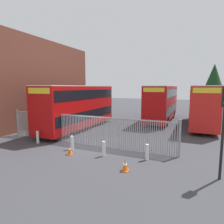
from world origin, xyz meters
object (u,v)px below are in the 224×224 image
at_px(bollard_near_left, 38,137).
at_px(traffic_cone_near_kerb, 125,165).
at_px(traffic_cone_by_gate, 70,150).
at_px(bollard_far_right, 147,152).
at_px(double_decker_bus_near_gate, 79,105).
at_px(traffic_cone_mid_forecourt, 125,166).
at_px(double_decker_bus_behind_fence_left, 162,102).
at_px(traffic_light_kerbside, 224,116).
at_px(bollard_center_front, 72,143).
at_px(double_decker_bus_behind_fence_right, 204,104).
at_px(bollard_near_right, 104,149).

distance_m(bollard_near_left, traffic_cone_near_kerb, 7.98).
bearing_deg(traffic_cone_by_gate, traffic_cone_near_kerb, -11.36).
bearing_deg(bollard_near_left, bollard_far_right, -0.15).
height_order(double_decker_bus_near_gate, bollard_near_left, double_decker_bus_near_gate).
bearing_deg(traffic_cone_near_kerb, traffic_cone_mid_forecourt, -66.82).
xyz_separation_m(double_decker_bus_behind_fence_left, traffic_cone_near_kerb, (0.77, -15.90, -2.13)).
relative_size(bollard_near_left, traffic_light_kerbside, 0.22).
bearing_deg(bollard_center_front, double_decker_bus_behind_fence_right, 55.95).
distance_m(bollard_center_front, traffic_cone_by_gate, 1.01).
xyz_separation_m(double_decker_bus_behind_fence_left, traffic_cone_by_gate, (-3.27, -15.08, -2.13)).
distance_m(double_decker_bus_behind_fence_right, traffic_cone_near_kerb, 14.85).
height_order(double_decker_bus_behind_fence_right, traffic_light_kerbside, double_decker_bus_behind_fence_right).
bearing_deg(traffic_cone_mid_forecourt, traffic_cone_by_gate, 167.58).
bearing_deg(bollard_far_right, traffic_light_kerbside, -15.25).
distance_m(double_decker_bus_behind_fence_left, bollard_near_right, 14.67).
height_order(bollard_near_left, traffic_light_kerbside, traffic_light_kerbside).
distance_m(traffic_cone_mid_forecourt, traffic_cone_near_kerb, 0.09).
height_order(traffic_cone_mid_forecourt, traffic_light_kerbside, traffic_light_kerbside).
relative_size(double_decker_bus_near_gate, bollard_center_front, 11.38).
height_order(double_decker_bus_near_gate, double_decker_bus_behind_fence_left, same).
distance_m(bollard_near_left, bollard_center_front, 3.28).
relative_size(double_decker_bus_behind_fence_left, traffic_light_kerbside, 2.51).
relative_size(double_decker_bus_behind_fence_right, bollard_far_right, 11.38).
bearing_deg(double_decker_bus_near_gate, bollard_center_front, -61.09).
xyz_separation_m(double_decker_bus_behind_fence_right, traffic_cone_by_gate, (-7.98, -13.35, -2.13)).
height_order(double_decker_bus_behind_fence_left, bollard_near_right, double_decker_bus_behind_fence_left).
bearing_deg(double_decker_bus_behind_fence_right, traffic_cone_near_kerb, -105.55).
bearing_deg(double_decker_bus_behind_fence_right, traffic_cone_mid_forecourt, -105.32).
bearing_deg(traffic_cone_mid_forecourt, bollard_center_front, 158.45).
bearing_deg(traffic_light_kerbside, double_decker_bus_behind_fence_right, 91.91).
bearing_deg(traffic_cone_near_kerb, traffic_cone_by_gate, 168.64).
xyz_separation_m(double_decker_bus_near_gate, double_decker_bus_behind_fence_left, (6.94, 8.36, 0.00)).
bearing_deg(traffic_cone_by_gate, double_decker_bus_behind_fence_left, 77.78).
distance_m(bollard_near_left, bollard_near_right, 5.87).
bearing_deg(double_decker_bus_behind_fence_left, traffic_cone_near_kerb, -87.22).
bearing_deg(double_decker_bus_near_gate, traffic_cone_by_gate, -61.39).
height_order(double_decker_bus_near_gate, traffic_cone_near_kerb, double_decker_bus_near_gate).
height_order(double_decker_bus_near_gate, traffic_cone_mid_forecourt, double_decker_bus_near_gate).
distance_m(double_decker_bus_behind_fence_left, traffic_cone_near_kerb, 16.06).
bearing_deg(bollard_near_right, double_decker_bus_behind_fence_right, 65.39).
xyz_separation_m(bollard_near_left, bollard_center_front, (3.28, -0.17, 0.00)).
height_order(bollard_near_left, bollard_near_right, same).
bearing_deg(double_decker_bus_near_gate, traffic_cone_mid_forecourt, -44.56).
bearing_deg(bollard_center_front, bollard_near_right, -6.65).
distance_m(traffic_cone_mid_forecourt, traffic_light_kerbside, 5.20).
height_order(double_decker_bus_behind_fence_right, traffic_cone_near_kerb, double_decker_bus_behind_fence_right).
bearing_deg(bollard_far_right, bollard_center_front, -178.34).
bearing_deg(bollard_near_right, traffic_light_kerbside, -5.01).
bearing_deg(traffic_light_kerbside, traffic_cone_near_kerb, -169.08).
distance_m(double_decker_bus_behind_fence_right, bollard_far_right, 12.88).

